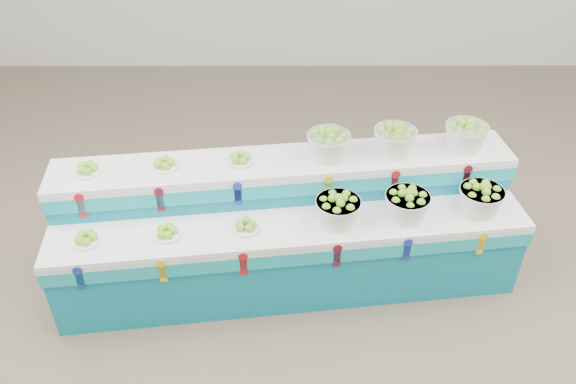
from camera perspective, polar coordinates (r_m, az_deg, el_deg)
The scene contains 14 objects.
ground at distance 4.51m, azimuth 8.22°, elevation -14.48°, with size 10.00×10.00×0.00m, color brown.
display_stand at distance 4.61m, azimuth -0.00°, elevation -3.60°, with size 3.66×0.95×1.02m, color #0E819A, non-canonical shape.
plate_lower_left at distance 4.38m, azimuth -19.49°, elevation -4.32°, with size 0.21×0.21×0.09m, color white.
plate_lower_mid at distance 4.28m, azimuth -12.01°, elevation -3.85°, with size 0.21×0.21×0.09m, color white.
plate_lower_right at distance 4.25m, azimuth -4.23°, elevation -3.30°, with size 0.21×0.21×0.09m, color white.
basket_lower_left at distance 4.28m, azimuth 4.99°, elevation -1.77°, with size 0.34×0.34×0.24m, color silver, non-canonical shape.
basket_lower_mid at distance 4.41m, azimuth 11.76°, elevation -1.21°, with size 0.34×0.34×0.24m, color silver, non-canonical shape.
basket_lower_right at distance 4.61m, azimuth 18.64°, elevation -0.62°, with size 0.34×0.34×0.24m, color silver, non-canonical shape.
plate_upper_left at distance 4.57m, azimuth -19.39°, elevation 2.24°, with size 0.21×0.21×0.09m, color white.
plate_upper_mid at distance 4.47m, azimuth -12.23°, elevation 2.84°, with size 0.21×0.21×0.09m, color white.
plate_upper_right at distance 4.44m, azimuth -4.78°, elevation 3.41°, with size 0.21×0.21×0.09m, color white.
basket_upper_left at distance 4.47m, azimuth 4.06°, elevation 4.83°, with size 0.34×0.34×0.24m, color silver, non-canonical shape.
basket_upper_mid at distance 4.59m, azimuth 10.60°, elevation 5.19°, with size 0.34×0.34×0.24m, color silver, non-canonical shape.
basket_upper_right at distance 4.79m, azimuth 17.29°, elevation 5.49°, with size 0.34×0.34×0.24m, color silver, non-canonical shape.
Camera 1 is at (-0.63, -2.80, 3.48)m, focal length 35.69 mm.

